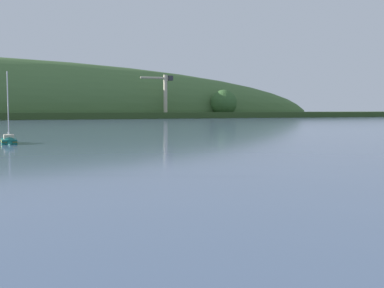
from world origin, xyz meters
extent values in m
cube|color=#314A21|center=(1.34, 242.40, 1.54)|extent=(559.25, 54.36, 3.07)
sphere|color=#38602D|center=(95.76, 236.41, 8.27)|extent=(14.85, 14.85, 14.85)
cube|color=#4C4C51|center=(59.08, 230.50, 1.00)|extent=(4.82, 4.82, 2.00)
cylinder|color=#BCB293|center=(59.08, 230.50, 12.25)|extent=(2.05, 2.05, 20.50)
cylinder|color=#BCB293|center=(53.25, 230.92, 20.86)|extent=(14.65, 2.16, 1.13)
cube|color=#333338|center=(61.70, 230.32, 20.86)|extent=(2.53, 3.03, 2.46)
cube|color=#0F564C|center=(-19.17, 67.65, 0.05)|extent=(2.01, 5.40, 1.13)
cone|color=#0F564C|center=(-19.10, 64.98, 0.05)|extent=(1.83, 1.38, 1.79)
cube|color=gold|center=(-19.17, 67.65, 0.34)|extent=(2.03, 5.40, 0.12)
cube|color=#BCB299|center=(-19.17, 67.52, 0.91)|extent=(1.33, 2.44, 0.59)
cylinder|color=silver|center=(-19.16, 66.98, 5.09)|extent=(0.13, 0.13, 8.95)
cylinder|color=silver|center=(-19.19, 68.39, 1.35)|extent=(0.18, 2.81, 0.10)
camera|label=1|loc=(-19.89, 1.09, 4.54)|focal=43.37mm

